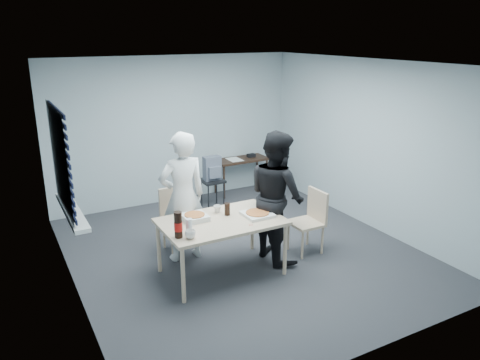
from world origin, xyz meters
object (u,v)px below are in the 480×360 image
person_white (183,197)px  person_black (277,196)px  backpack (212,169)px  soda_bottle (178,225)px  chair_far (176,214)px  chair_right (311,217)px  mug_b (217,209)px  mug_a (190,234)px  stool (212,186)px  side_table (241,162)px  dining_table (221,225)px

person_white → person_black: size_ratio=1.00×
backpack → soda_bottle: 2.85m
chair_far → chair_right: same height
mug_b → person_black: bearing=-13.8°
person_white → mug_b: person_white is taller
person_white → backpack: size_ratio=4.25×
person_white → mug_b: 0.51m
chair_right → mug_a: bearing=-171.2°
person_black → stool: person_black is taller
side_table → soda_bottle: bearing=-129.6°
side_table → soda_bottle: (-2.41, -2.91, 0.29)m
mug_b → stool: bearing=66.7°
person_black → mug_b: (-0.79, 0.19, -0.11)m
backpack → person_white: bearing=-138.8°
side_table → stool: (-0.85, -0.51, -0.18)m
dining_table → stool: bearing=67.5°
chair_far → person_white: (-0.03, -0.34, 0.37)m
stool → backpack: (0.00, -0.01, 0.31)m
person_black → mug_a: person_black is taller
side_table → mug_a: bearing=-127.5°
dining_table → stool: size_ratio=2.90×
person_white → mug_a: size_ratio=14.39×
chair_far → mug_a: chair_far is taller
chair_right → person_white: (-1.65, 0.64, 0.37)m
chair_far → side_table: chair_far is taller
dining_table → chair_right: (1.39, -0.01, -0.16)m
chair_far → chair_right: 1.90m
person_white → chair_far: bearing=-94.3°
backpack → stool: bearing=78.2°
dining_table → side_table: 3.21m
dining_table → mug_b: (0.07, 0.26, 0.11)m
chair_right → person_black: 0.65m
dining_table → person_white: 0.71m
person_white → soda_bottle: person_white is taller
chair_far → mug_b: chair_far is taller
side_table → mug_b: (-1.68, -2.42, 0.19)m
dining_table → stool: (0.90, 2.18, -0.26)m
dining_table → mug_a: (-0.54, -0.31, 0.11)m
person_white → mug_a: person_white is taller
person_black → mug_b: person_black is taller
backpack → chair_right: bearing=-89.1°
person_white → mug_a: bearing=73.0°
side_table → mug_a: mug_a is taller
mug_a → soda_bottle: soda_bottle is taller
chair_right → dining_table: bearing=179.5°
chair_right → person_white: 1.81m
dining_table → backpack: size_ratio=3.62×
side_table → dining_table: bearing=-123.1°
person_white → stool: size_ratio=3.41×
person_black → stool: size_ratio=3.41×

